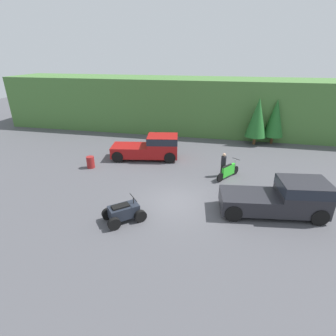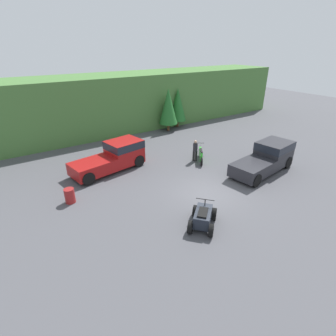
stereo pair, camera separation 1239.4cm
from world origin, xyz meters
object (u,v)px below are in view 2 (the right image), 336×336
pickup_truck_red (114,156)px  pickup_truck_second (267,157)px  dirt_bike (201,155)px  steel_barrel (70,196)px  quad_atv (203,218)px  rider_person (195,150)px

pickup_truck_red → pickup_truck_second: same height
pickup_truck_second → dirt_bike: (-2.87, 3.89, -0.53)m
steel_barrel → dirt_bike: bearing=1.9°
pickup_truck_red → pickup_truck_second: bearing=-45.0°
pickup_truck_red → dirt_bike: (6.12, -2.46, -0.53)m
quad_atv → rider_person: size_ratio=1.37×
steel_barrel → pickup_truck_red: bearing=34.6°
pickup_truck_red → steel_barrel: size_ratio=6.34×
steel_barrel → pickup_truck_second: bearing=-15.3°
pickup_truck_red → pickup_truck_second: size_ratio=0.99×
pickup_truck_second → dirt_bike: pickup_truck_second is taller
pickup_truck_red → steel_barrel: pickup_truck_red is taller
pickup_truck_red → rider_person: (5.75, -2.20, -0.10)m
pickup_truck_red → quad_atv: bearing=-93.9°
quad_atv → pickup_truck_second: bearing=-24.4°
dirt_bike → steel_barrel: (-10.17, -0.34, -0.06)m
pickup_truck_second → quad_atv: bearing=-170.9°
rider_person → steel_barrel: bearing=133.5°
steel_barrel → rider_person: bearing=3.5°
dirt_bike → steel_barrel: 10.17m
pickup_truck_red → quad_atv: (0.90, -8.75, -0.54)m
dirt_bike → quad_atv: quad_atv is taller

